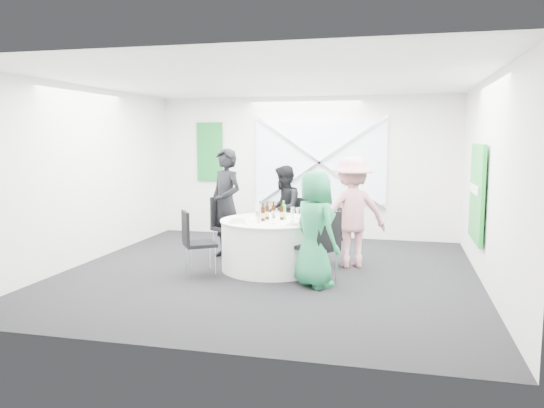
% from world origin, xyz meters
% --- Properties ---
extents(floor, '(6.00, 6.00, 0.00)m').
position_xyz_m(floor, '(0.00, 0.00, 0.00)').
color(floor, black).
rests_on(floor, ground).
extents(ceiling, '(6.00, 6.00, 0.00)m').
position_xyz_m(ceiling, '(0.00, 0.00, 2.80)').
color(ceiling, silver).
rests_on(ceiling, wall_back).
extents(wall_back, '(6.00, 0.00, 6.00)m').
position_xyz_m(wall_back, '(0.00, 3.00, 1.40)').
color(wall_back, white).
rests_on(wall_back, floor).
extents(wall_front, '(6.00, 0.00, 6.00)m').
position_xyz_m(wall_front, '(0.00, -3.00, 1.40)').
color(wall_front, white).
rests_on(wall_front, floor).
extents(wall_left, '(0.00, 6.00, 6.00)m').
position_xyz_m(wall_left, '(-3.00, 0.00, 1.40)').
color(wall_left, white).
rests_on(wall_left, floor).
extents(wall_right, '(0.00, 6.00, 6.00)m').
position_xyz_m(wall_right, '(3.00, 0.00, 1.40)').
color(wall_right, white).
rests_on(wall_right, floor).
extents(window_panel, '(2.60, 0.03, 1.60)m').
position_xyz_m(window_panel, '(0.30, 2.96, 1.50)').
color(window_panel, silver).
rests_on(window_panel, wall_back).
extents(window_brace_a, '(2.63, 0.05, 1.84)m').
position_xyz_m(window_brace_a, '(0.30, 2.92, 1.50)').
color(window_brace_a, silver).
rests_on(window_brace_a, window_panel).
extents(window_brace_b, '(2.63, 0.05, 1.84)m').
position_xyz_m(window_brace_b, '(0.30, 2.92, 1.50)').
color(window_brace_b, silver).
rests_on(window_brace_b, window_panel).
extents(green_banner, '(0.55, 0.04, 1.20)m').
position_xyz_m(green_banner, '(-2.00, 2.95, 1.70)').
color(green_banner, '#136026').
rests_on(green_banner, wall_back).
extents(green_sign, '(0.05, 1.20, 1.40)m').
position_xyz_m(green_sign, '(2.94, 0.60, 1.20)').
color(green_sign, '#198E2B').
rests_on(green_sign, wall_right).
extents(banquet_table, '(1.56, 1.56, 0.76)m').
position_xyz_m(banquet_table, '(0.00, 0.20, 0.38)').
color(banquet_table, white).
rests_on(banquet_table, floor).
extents(chair_back, '(0.50, 0.51, 0.95)m').
position_xyz_m(chair_back, '(0.22, 1.41, 0.56)').
color(chair_back, black).
rests_on(chair_back, floor).
extents(chair_back_left, '(0.64, 0.64, 1.01)m').
position_xyz_m(chair_back_left, '(-0.94, 0.82, 0.60)').
color(chair_back_left, black).
rests_on(chair_back_left, floor).
extents(chair_back_right, '(0.56, 0.55, 0.89)m').
position_xyz_m(chair_back_right, '(0.91, 0.73, 0.52)').
color(chair_back_right, black).
rests_on(chair_back_right, floor).
extents(chair_front_right, '(0.64, 0.64, 1.00)m').
position_xyz_m(chair_front_right, '(0.86, -0.45, 0.59)').
color(chair_front_right, black).
rests_on(chair_front_right, floor).
extents(chair_front_left, '(0.60, 0.60, 0.95)m').
position_xyz_m(chair_front_left, '(-1.00, -0.46, 0.56)').
color(chair_front_left, black).
rests_on(chair_front_left, floor).
extents(person_man_back_left, '(0.79, 0.72, 1.81)m').
position_xyz_m(person_man_back_left, '(-0.92, 0.77, 0.91)').
color(person_man_back_left, black).
rests_on(person_man_back_left, floor).
extents(person_man_back, '(0.46, 0.76, 1.52)m').
position_xyz_m(person_man_back, '(-0.09, 1.40, 0.76)').
color(person_man_back, black).
rests_on(person_man_back, floor).
extents(person_woman_pink, '(1.21, 0.88, 1.71)m').
position_xyz_m(person_woman_pink, '(1.15, 0.65, 0.85)').
color(person_woman_pink, '#C47F84').
rests_on(person_woman_pink, floor).
extents(person_woman_green, '(0.90, 0.89, 1.57)m').
position_xyz_m(person_woman_green, '(0.77, -0.55, 0.78)').
color(person_woman_green, '#227F50').
rests_on(person_woman_green, floor).
extents(plate_back, '(0.29, 0.29, 0.01)m').
position_xyz_m(plate_back, '(0.02, 0.73, 0.77)').
color(plate_back, white).
rests_on(plate_back, banquet_table).
extents(plate_back_left, '(0.28, 0.28, 0.01)m').
position_xyz_m(plate_back_left, '(-0.49, 0.45, 0.77)').
color(plate_back_left, white).
rests_on(plate_back_left, banquet_table).
extents(plate_back_right, '(0.29, 0.29, 0.04)m').
position_xyz_m(plate_back_right, '(0.49, 0.38, 0.78)').
color(plate_back_right, white).
rests_on(plate_back_right, banquet_table).
extents(plate_front_right, '(0.26, 0.26, 0.04)m').
position_xyz_m(plate_front_right, '(0.44, -0.22, 0.78)').
color(plate_front_right, white).
rests_on(plate_front_right, banquet_table).
extents(plate_front_left, '(0.26, 0.26, 0.01)m').
position_xyz_m(plate_front_left, '(-0.43, -0.17, 0.77)').
color(plate_front_left, white).
rests_on(plate_front_left, banquet_table).
extents(napkin, '(0.23, 0.19, 0.06)m').
position_xyz_m(napkin, '(-0.42, -0.16, 0.80)').
color(napkin, white).
rests_on(napkin, plate_front_left).
extents(beer_bottle_a, '(0.06, 0.06, 0.27)m').
position_xyz_m(beer_bottle_a, '(-0.08, 0.22, 0.87)').
color(beer_bottle_a, '#381C0A').
rests_on(beer_bottle_a, banquet_table).
extents(beer_bottle_b, '(0.06, 0.06, 0.26)m').
position_xyz_m(beer_bottle_b, '(-0.02, 0.37, 0.86)').
color(beer_bottle_b, '#381C0A').
rests_on(beer_bottle_b, banquet_table).
extents(beer_bottle_c, '(0.06, 0.06, 0.27)m').
position_xyz_m(beer_bottle_c, '(0.14, 0.23, 0.86)').
color(beer_bottle_c, '#381C0A').
rests_on(beer_bottle_c, banquet_table).
extents(beer_bottle_d, '(0.06, 0.06, 0.27)m').
position_xyz_m(beer_bottle_d, '(-0.10, 0.04, 0.87)').
color(beer_bottle_d, '#381C0A').
rests_on(beer_bottle_d, banquet_table).
extents(green_water_bottle, '(0.08, 0.08, 0.29)m').
position_xyz_m(green_water_bottle, '(0.16, 0.26, 0.87)').
color(green_water_bottle, green).
rests_on(green_water_bottle, banquet_table).
extents(clear_water_bottle, '(0.08, 0.08, 0.31)m').
position_xyz_m(clear_water_bottle, '(-0.19, 0.11, 0.88)').
color(clear_water_bottle, white).
rests_on(clear_water_bottle, banquet_table).
extents(wine_glass_a, '(0.07, 0.07, 0.17)m').
position_xyz_m(wine_glass_a, '(0.26, 0.47, 0.88)').
color(wine_glass_a, white).
rests_on(wine_glass_a, banquet_table).
extents(wine_glass_b, '(0.07, 0.07, 0.17)m').
position_xyz_m(wine_glass_b, '(0.33, 0.12, 0.88)').
color(wine_glass_b, white).
rests_on(wine_glass_b, banquet_table).
extents(wine_glass_c, '(0.07, 0.07, 0.17)m').
position_xyz_m(wine_glass_c, '(0.35, 0.39, 0.88)').
color(wine_glass_c, white).
rests_on(wine_glass_c, banquet_table).
extents(wine_glass_d, '(0.07, 0.07, 0.17)m').
position_xyz_m(wine_glass_d, '(0.11, -0.17, 0.88)').
color(wine_glass_d, white).
rests_on(wine_glass_d, banquet_table).
extents(wine_glass_e, '(0.07, 0.07, 0.17)m').
position_xyz_m(wine_glass_e, '(-0.13, -0.11, 0.88)').
color(wine_glass_e, white).
rests_on(wine_glass_e, banquet_table).
extents(fork_a, '(0.12, 0.12, 0.01)m').
position_xyz_m(fork_a, '(-0.51, -0.06, 0.76)').
color(fork_a, silver).
rests_on(fork_a, banquet_table).
extents(knife_a, '(0.12, 0.12, 0.01)m').
position_xyz_m(knife_a, '(-0.27, -0.31, 0.76)').
color(knife_a, silver).
rests_on(knife_a, banquet_table).
extents(fork_b, '(0.10, 0.13, 0.01)m').
position_xyz_m(fork_b, '(0.33, -0.27, 0.76)').
color(fork_b, silver).
rests_on(fork_b, banquet_table).
extents(knife_b, '(0.10, 0.13, 0.01)m').
position_xyz_m(knife_b, '(0.55, 0.02, 0.76)').
color(knife_b, silver).
rests_on(knife_b, banquet_table).
extents(fork_c, '(0.08, 0.14, 0.01)m').
position_xyz_m(fork_c, '(-0.41, 0.61, 0.76)').
color(fork_c, silver).
rests_on(fork_c, banquet_table).
extents(knife_c, '(0.09, 0.14, 0.01)m').
position_xyz_m(knife_c, '(-0.56, 0.32, 0.76)').
color(knife_c, silver).
rests_on(knife_c, banquet_table).
extents(fork_d, '(0.09, 0.13, 0.01)m').
position_xyz_m(fork_d, '(0.55, 0.36, 0.76)').
color(fork_d, silver).
rests_on(fork_d, banquet_table).
extents(knife_d, '(0.10, 0.13, 0.01)m').
position_xyz_m(knife_d, '(0.36, 0.65, 0.76)').
color(knife_d, silver).
rests_on(knife_d, banquet_table).
extents(fork_e, '(0.15, 0.03, 0.01)m').
position_xyz_m(fork_e, '(0.12, 0.76, 0.76)').
color(fork_e, silver).
rests_on(fork_e, banquet_table).
extents(knife_e, '(0.15, 0.02, 0.01)m').
position_xyz_m(knife_e, '(-0.18, 0.75, 0.76)').
color(knife_e, silver).
rests_on(knife_e, banquet_table).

